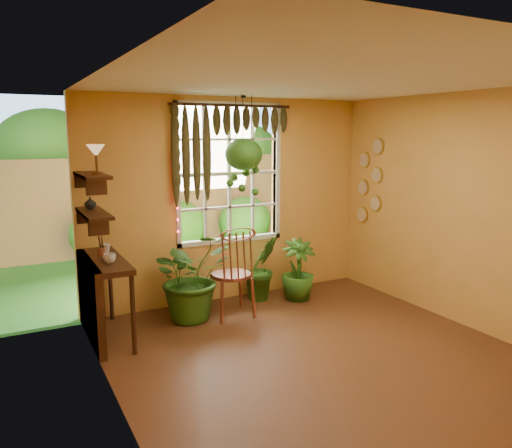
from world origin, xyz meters
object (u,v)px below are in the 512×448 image
Objects in this scene: windsor_chair at (233,286)px; potted_plant_left at (191,276)px; hanging_basket at (244,157)px; counter_ledge at (95,291)px; potted_plant_mid at (262,267)px.

windsor_chair is 1.21× the size of potted_plant_left.
windsor_chair is at bearing -16.12° from potted_plant_left.
windsor_chair is 1.65m from hanging_basket.
counter_ledge is 2.27m from potted_plant_mid.
hanging_basket is at bearing 11.39° from counter_ledge.
potted_plant_mid is at bearing 35.18° from windsor_chair.
potted_plant_left is 0.85× the size of hanging_basket.
hanging_basket is (0.85, 0.28, 1.39)m from potted_plant_left.
hanging_basket is at bearing 51.83° from windsor_chair.
counter_ledge is at bearing -168.61° from hanging_basket.
potted_plant_mid is at bearing 12.73° from potted_plant_left.
potted_plant_left is 1.65m from hanging_basket.
windsor_chair is 1.47× the size of potted_plant_mid.
potted_plant_left reaches higher than potted_plant_mid.
windsor_chair is (1.62, -0.02, -0.17)m from counter_ledge.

